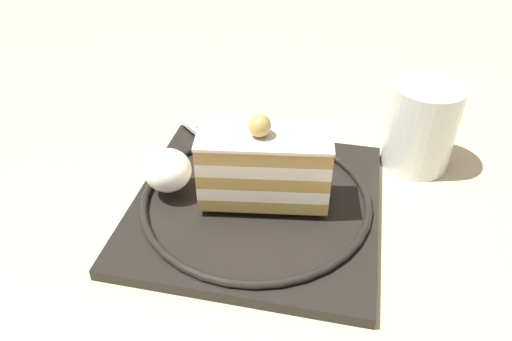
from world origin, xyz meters
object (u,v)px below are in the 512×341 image
fork (210,144)px  cake_slice (264,167)px  drink_glass_near (420,131)px  dessert_plate (256,202)px  whipped_cream_dollop (168,170)px

fork → cake_slice: bearing=-140.4°
fork → drink_glass_near: drink_glass_near is taller
dessert_plate → drink_glass_near: bearing=-59.6°
cake_slice → fork: (0.08, 0.07, -0.03)m
whipped_cream_dollop → drink_glass_near: bearing=-69.5°
whipped_cream_dollop → cake_slice: bearing=-92.8°
dessert_plate → fork: bearing=36.8°
drink_glass_near → fork: bearing=94.7°
cake_slice → fork: bearing=39.6°
dessert_plate → drink_glass_near: (0.10, -0.17, 0.03)m
dessert_plate → cake_slice: bearing=-100.7°
dessert_plate → whipped_cream_dollop: whipped_cream_dollop is taller
whipped_cream_dollop → drink_glass_near: drink_glass_near is taller
fork → whipped_cream_dollop: bearing=160.5°
cake_slice → whipped_cream_dollop: (0.00, 0.09, -0.02)m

